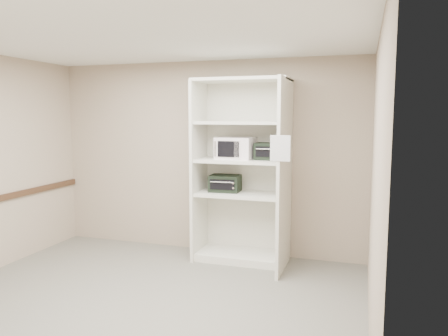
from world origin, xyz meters
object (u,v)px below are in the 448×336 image
(toaster_oven_lower, at_px, (225,183))
(shelving_unit, at_px, (245,177))
(toaster_oven_upper, at_px, (271,151))
(microwave, at_px, (235,148))

(toaster_oven_lower, bearing_deg, shelving_unit, -9.82)
(toaster_oven_upper, xyz_separation_m, toaster_oven_lower, (-0.62, -0.01, -0.45))
(microwave, relative_size, toaster_oven_upper, 1.25)
(shelving_unit, xyz_separation_m, toaster_oven_lower, (-0.29, 0.03, -0.10))
(microwave, distance_m, toaster_oven_lower, 0.51)
(toaster_oven_upper, height_order, toaster_oven_lower, toaster_oven_upper)
(shelving_unit, xyz_separation_m, microwave, (-0.14, 0.00, 0.38))
(toaster_oven_upper, bearing_deg, shelving_unit, -169.93)
(shelving_unit, relative_size, microwave, 5.07)
(toaster_oven_upper, relative_size, toaster_oven_lower, 0.95)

